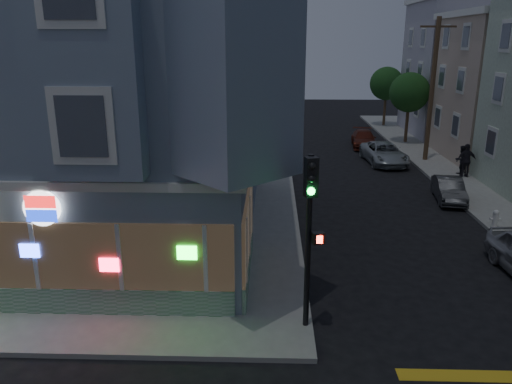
{
  "coord_description": "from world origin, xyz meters",
  "views": [
    {
      "loc": [
        1.82,
        -8.7,
        7.76
      ],
      "look_at": [
        1.3,
        7.19,
        2.9
      ],
      "focal_mm": 35.0,
      "sensor_mm": 36.0,
      "label": 1
    }
  ],
  "objects_px": {
    "street_tree_far": "(387,84)",
    "traffic_signal": "(310,215)",
    "utility_pole": "(432,88)",
    "pedestrian_a": "(461,160)",
    "street_tree_near": "(409,93)",
    "parked_car_d": "(384,153)",
    "fire_hydrant": "(495,218)",
    "pedestrian_b": "(466,160)",
    "parked_car_b": "(449,190)",
    "parked_car_c": "(364,139)"
  },
  "relations": [
    {
      "from": "street_tree_far",
      "to": "traffic_signal",
      "type": "xyz_separation_m",
      "value": [
        -9.38,
        -34.56,
        -0.5
      ]
    },
    {
      "from": "utility_pole",
      "to": "pedestrian_a",
      "type": "distance_m",
      "value": 5.34
    },
    {
      "from": "street_tree_far",
      "to": "street_tree_near",
      "type": "bearing_deg",
      "value": -90.0
    },
    {
      "from": "parked_car_d",
      "to": "fire_hydrant",
      "type": "distance_m",
      "value": 12.12
    },
    {
      "from": "pedestrian_a",
      "to": "pedestrian_b",
      "type": "relative_size",
      "value": 0.87
    },
    {
      "from": "street_tree_near",
      "to": "parked_car_b",
      "type": "xyz_separation_m",
      "value": [
        -1.5,
        -14.5,
        -3.35
      ]
    },
    {
      "from": "utility_pole",
      "to": "street_tree_near",
      "type": "xyz_separation_m",
      "value": [
        0.2,
        6.0,
        -0.86
      ]
    },
    {
      "from": "utility_pole",
      "to": "parked_car_d",
      "type": "distance_m",
      "value": 5.05
    },
    {
      "from": "street_tree_near",
      "to": "pedestrian_b",
      "type": "relative_size",
      "value": 2.73
    },
    {
      "from": "street_tree_far",
      "to": "parked_car_b",
      "type": "xyz_separation_m",
      "value": [
        -1.5,
        -22.5,
        -3.35
      ]
    },
    {
      "from": "pedestrian_b",
      "to": "traffic_signal",
      "type": "distance_m",
      "value": 19.25
    },
    {
      "from": "parked_car_b",
      "to": "utility_pole",
      "type": "bearing_deg",
      "value": 89.25
    },
    {
      "from": "street_tree_far",
      "to": "traffic_signal",
      "type": "bearing_deg",
      "value": -105.19
    },
    {
      "from": "street_tree_far",
      "to": "parked_car_c",
      "type": "xyz_separation_m",
      "value": [
        -3.48,
        -9.41,
        -3.32
      ]
    },
    {
      "from": "utility_pole",
      "to": "parked_car_c",
      "type": "bearing_deg",
      "value": 125.56
    },
    {
      "from": "pedestrian_b",
      "to": "utility_pole",
      "type": "bearing_deg",
      "value": -79.54
    },
    {
      "from": "utility_pole",
      "to": "pedestrian_a",
      "type": "xyz_separation_m",
      "value": [
        1.0,
        -3.61,
        -3.81
      ]
    },
    {
      "from": "utility_pole",
      "to": "street_tree_far",
      "type": "xyz_separation_m",
      "value": [
        0.2,
        14.0,
        -0.86
      ]
    },
    {
      "from": "parked_car_d",
      "to": "traffic_signal",
      "type": "distance_m",
      "value": 21.1
    },
    {
      "from": "fire_hydrant",
      "to": "parked_car_d",
      "type": "bearing_deg",
      "value": 100.28
    },
    {
      "from": "street_tree_near",
      "to": "pedestrian_a",
      "type": "relative_size",
      "value": 3.16
    },
    {
      "from": "parked_car_d",
      "to": "pedestrian_b",
      "type": "bearing_deg",
      "value": -48.93
    },
    {
      "from": "pedestrian_a",
      "to": "fire_hydrant",
      "type": "bearing_deg",
      "value": 58.34
    },
    {
      "from": "pedestrian_b",
      "to": "parked_car_d",
      "type": "bearing_deg",
      "value": -46.72
    },
    {
      "from": "street_tree_far",
      "to": "pedestrian_b",
      "type": "relative_size",
      "value": 2.73
    },
    {
      "from": "street_tree_near",
      "to": "fire_hydrant",
      "type": "bearing_deg",
      "value": -92.78
    },
    {
      "from": "utility_pole",
      "to": "parked_car_c",
      "type": "height_order",
      "value": "utility_pole"
    },
    {
      "from": "parked_car_d",
      "to": "fire_hydrant",
      "type": "bearing_deg",
      "value": -84.31
    },
    {
      "from": "traffic_signal",
      "to": "pedestrian_b",
      "type": "bearing_deg",
      "value": 41.89
    },
    {
      "from": "street_tree_far",
      "to": "pedestrian_b",
      "type": "distance_m",
      "value": 18.62
    },
    {
      "from": "traffic_signal",
      "to": "fire_hydrant",
      "type": "bearing_deg",
      "value": 27.48
    },
    {
      "from": "parked_car_b",
      "to": "street_tree_near",
      "type": "bearing_deg",
      "value": 92.04
    },
    {
      "from": "utility_pole",
      "to": "parked_car_b",
      "type": "distance_m",
      "value": 9.57
    },
    {
      "from": "traffic_signal",
      "to": "fire_hydrant",
      "type": "xyz_separation_m",
      "value": [
        8.48,
        8.02,
        -2.89
      ]
    },
    {
      "from": "utility_pole",
      "to": "parked_car_b",
      "type": "xyz_separation_m",
      "value": [
        -1.3,
        -8.5,
        -4.22
      ]
    },
    {
      "from": "parked_car_d",
      "to": "utility_pole",
      "type": "bearing_deg",
      "value": 7.48
    },
    {
      "from": "parked_car_b",
      "to": "fire_hydrant",
      "type": "bearing_deg",
      "value": -73.61
    },
    {
      "from": "pedestrian_a",
      "to": "fire_hydrant",
      "type": "height_order",
      "value": "pedestrian_a"
    },
    {
      "from": "fire_hydrant",
      "to": "parked_car_c",
      "type": "bearing_deg",
      "value": 98.57
    },
    {
      "from": "street_tree_near",
      "to": "pedestrian_b",
      "type": "height_order",
      "value": "street_tree_near"
    },
    {
      "from": "street_tree_near",
      "to": "traffic_signal",
      "type": "relative_size",
      "value": 1.09
    },
    {
      "from": "pedestrian_a",
      "to": "parked_car_b",
      "type": "bearing_deg",
      "value": 43.91
    },
    {
      "from": "street_tree_near",
      "to": "fire_hydrant",
      "type": "relative_size",
      "value": 7.0
    },
    {
      "from": "parked_car_c",
      "to": "fire_hydrant",
      "type": "bearing_deg",
      "value": -75.96
    },
    {
      "from": "utility_pole",
      "to": "pedestrian_b",
      "type": "distance_m",
      "value": 5.81
    },
    {
      "from": "parked_car_d",
      "to": "street_tree_far",
      "type": "bearing_deg",
      "value": 73.57
    },
    {
      "from": "street_tree_near",
      "to": "parked_car_c",
      "type": "distance_m",
      "value": 5.01
    },
    {
      "from": "pedestrian_a",
      "to": "parked_car_b",
      "type": "xyz_separation_m",
      "value": [
        -2.3,
        -4.88,
        -0.41
      ]
    },
    {
      "from": "street_tree_far",
      "to": "pedestrian_a",
      "type": "bearing_deg",
      "value": -87.4
    },
    {
      "from": "parked_car_c",
      "to": "parked_car_d",
      "type": "height_order",
      "value": "parked_car_d"
    }
  ]
}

